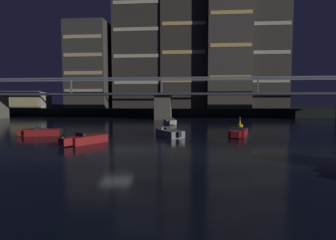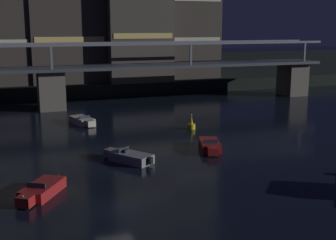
{
  "view_description": "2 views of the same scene",
  "coord_description": "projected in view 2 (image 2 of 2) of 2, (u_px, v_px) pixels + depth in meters",
  "views": [
    {
      "loc": [
        6.11,
        -21.26,
        4.31
      ],
      "look_at": [
        2.96,
        16.74,
        1.47
      ],
      "focal_mm": 28.1,
      "sensor_mm": 36.0,
      "label": 1
    },
    {
      "loc": [
        -6.3,
        -27.19,
        11.68
      ],
      "look_at": [
        9.03,
        14.74,
        2.43
      ],
      "focal_mm": 48.36,
      "sensor_mm": 36.0,
      "label": 2
    }
  ],
  "objects": [
    {
      "name": "channel_buoy",
      "position": [
        191.0,
        125.0,
        52.48
      ],
      "size": [
        0.9,
        0.9,
        1.76
      ],
      "color": "yellow",
      "rests_on": "ground"
    },
    {
      "name": "ground_plane",
      "position": [
        116.0,
        209.0,
        29.49
      ],
      "size": [
        400.0,
        400.0,
        0.0
      ],
      "primitive_type": "plane",
      "color": "black"
    },
    {
      "name": "river_bridge",
      "position": [
        50.0,
        78.0,
        64.24
      ],
      "size": [
        87.58,
        6.4,
        9.38
      ],
      "color": "#605B51",
      "rests_on": "ground"
    },
    {
      "name": "speedboat_near_center",
      "position": [
        41.0,
        190.0,
        31.73
      ],
      "size": [
        3.76,
        4.81,
        1.16
      ],
      "color": "maroon",
      "rests_on": "ground"
    },
    {
      "name": "speedboat_mid_left",
      "position": [
        83.0,
        121.0,
        55.13
      ],
      "size": [
        2.73,
        5.19,
        1.16
      ],
      "color": "beige",
      "rests_on": "ground"
    },
    {
      "name": "speedboat_mid_center",
      "position": [
        210.0,
        146.0,
        43.64
      ],
      "size": [
        2.93,
        5.14,
        1.16
      ],
      "color": "maroon",
      "rests_on": "ground"
    },
    {
      "name": "far_riverbank",
      "position": [
        31.0,
        71.0,
        109.07
      ],
      "size": [
        240.0,
        80.0,
        2.2
      ],
      "primitive_type": "cube",
      "color": "black",
      "rests_on": "ground"
    },
    {
      "name": "speedboat_mid_right",
      "position": [
        129.0,
        157.0,
        39.8
      ],
      "size": [
        3.84,
        4.77,
        1.16
      ],
      "color": "gray",
      "rests_on": "ground"
    }
  ]
}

